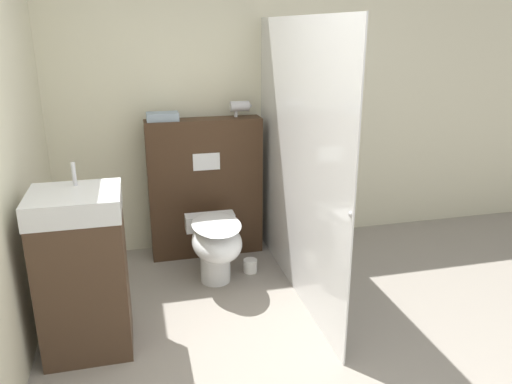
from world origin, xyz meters
name	(u,v)px	position (x,y,z in m)	size (l,w,h in m)	color
wall_back	(214,106)	(0.00, 2.34, 1.25)	(8.00, 0.06, 2.50)	beige
partition_panel	(206,188)	(-0.13, 2.10, 0.59)	(0.95, 0.22, 1.19)	#3D2819
shower_glass	(296,163)	(0.41, 1.33, 0.98)	(0.04, 1.95, 1.97)	silver
toilet	(216,243)	(-0.15, 1.52, 0.34)	(0.39, 0.66, 0.53)	white
sink_vanity	(83,272)	(-1.05, 0.92, 0.51)	(0.51, 0.46, 1.15)	#473323
hair_drier	(241,106)	(0.19, 2.13, 1.27)	(0.18, 0.09, 0.13)	#B7B7BC
folded_towel	(163,117)	(-0.46, 2.11, 1.22)	(0.25, 0.16, 0.06)	#8C9EAD
spare_toilet_roll	(250,266)	(0.15, 1.64, 0.05)	(0.11, 0.11, 0.11)	white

